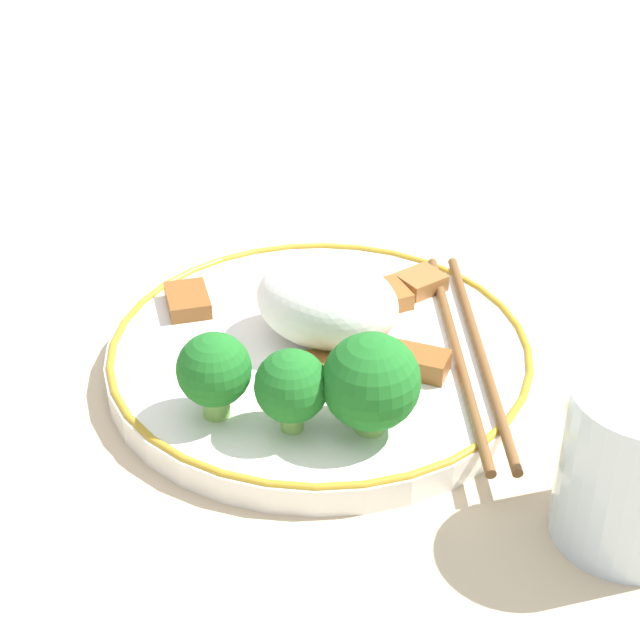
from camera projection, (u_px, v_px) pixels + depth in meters
name	position (u px, v px, depth m)	size (l,w,h in m)	color
ground_plane	(320.00, 370.00, 0.66)	(3.00, 3.00, 0.00)	#C6B28E
plate	(320.00, 356.00, 0.65)	(0.26, 0.26, 0.02)	white
rice_mound	(326.00, 302.00, 0.64)	(0.09, 0.07, 0.05)	white
broccoli_back_left	(214.00, 371.00, 0.58)	(0.04, 0.04, 0.05)	#7FB756
broccoli_back_center	(292.00, 387.00, 0.57)	(0.04, 0.04, 0.05)	#7FB756
broccoli_back_right	(371.00, 382.00, 0.57)	(0.05, 0.05, 0.06)	#7FB756
meat_near_front	(416.00, 360.00, 0.63)	(0.04, 0.02, 0.01)	brown
meat_near_left	(323.00, 369.00, 0.62)	(0.04, 0.04, 0.01)	brown
meat_near_right	(300.00, 282.00, 0.70)	(0.04, 0.04, 0.01)	brown
meat_near_back	(384.00, 296.00, 0.69)	(0.04, 0.04, 0.01)	#995B28
meat_on_rice_edge	(421.00, 282.00, 0.70)	(0.04, 0.04, 0.01)	#9E6633
meat_mid_left	(325.00, 307.00, 0.68)	(0.03, 0.04, 0.01)	#9E6633
meat_mid_right	(188.00, 300.00, 0.69)	(0.04, 0.04, 0.01)	brown
chopsticks	(469.00, 353.00, 0.64)	(0.12, 0.20, 0.01)	brown
drinking_glass	(637.00, 464.00, 0.52)	(0.08, 0.08, 0.09)	silver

